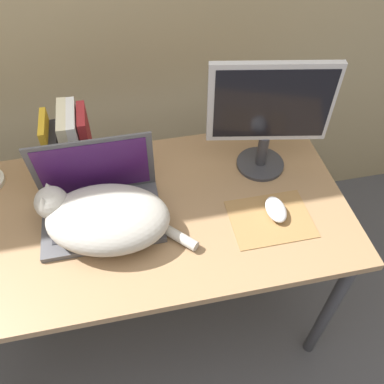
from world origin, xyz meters
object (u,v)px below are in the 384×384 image
(computer_mouse, at_px, (276,209))
(book_row, at_px, (70,145))
(external_monitor, at_px, (269,113))
(cat, at_px, (104,217))
(laptop, at_px, (100,203))

(computer_mouse, distance_m, book_row, 0.70)
(external_monitor, xyz_separation_m, book_row, (-0.64, 0.10, -0.11))
(external_monitor, height_order, book_row, external_monitor)
(cat, bearing_deg, book_row, 106.52)
(cat, bearing_deg, computer_mouse, -4.09)
(cat, height_order, computer_mouse, cat)
(book_row, bearing_deg, laptop, -70.71)
(book_row, bearing_deg, computer_mouse, -27.87)
(laptop, distance_m, cat, 0.08)
(laptop, bearing_deg, external_monitor, 10.79)
(external_monitor, xyz_separation_m, computer_mouse, (-0.02, -0.22, -0.21))
(laptop, distance_m, computer_mouse, 0.55)
(external_monitor, distance_m, computer_mouse, 0.30)
(computer_mouse, relative_size, book_row, 0.42)
(laptop, height_order, computer_mouse, laptop)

